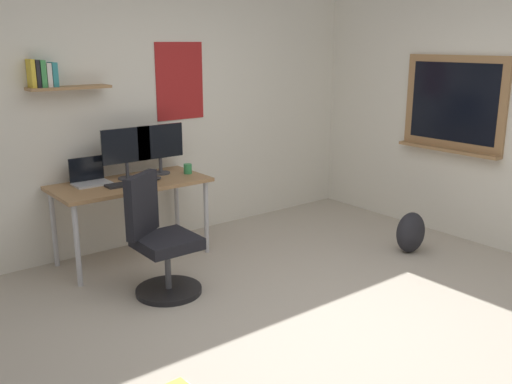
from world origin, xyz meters
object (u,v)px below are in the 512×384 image
at_px(laptop, 90,178).
at_px(backpack, 411,232).
at_px(office_chair, 160,243).
at_px(monitor_secondary, 160,145).
at_px(keyboard, 127,184).
at_px(computer_mouse, 156,178).
at_px(coffee_mug, 188,169).
at_px(monitor_primary, 126,150).
at_px(desk, 131,190).

bearing_deg(laptop, backpack, -33.40).
xyz_separation_m(office_chair, monitor_secondary, (0.52, 0.89, 0.59)).
xyz_separation_m(monitor_secondary, keyboard, (-0.44, -0.19, -0.26)).
height_order(monitor_secondary, keyboard, monitor_secondary).
xyz_separation_m(laptop, monitor_secondary, (0.68, -0.05, 0.22)).
relative_size(computer_mouse, coffee_mug, 1.13).
height_order(office_chair, laptop, laptop).
relative_size(office_chair, monitor_primary, 2.05).
bearing_deg(desk, office_chair, -100.89).
height_order(office_chair, computer_mouse, office_chair).
distance_m(desk, keyboard, 0.14).
bearing_deg(coffee_mug, monitor_primary, 165.53).
distance_m(desk, office_chair, 0.83).
distance_m(monitor_primary, coffee_mug, 0.60).
xyz_separation_m(monitor_primary, monitor_secondary, (0.34, 0.00, 0.00)).
distance_m(desk, computer_mouse, 0.25).
xyz_separation_m(office_chair, laptop, (-0.15, 0.94, 0.37)).
distance_m(monitor_primary, backpack, 2.73).
bearing_deg(desk, backpack, -34.24).
relative_size(laptop, computer_mouse, 2.98).
height_order(monitor_primary, coffee_mug, monitor_primary).
relative_size(office_chair, coffee_mug, 10.33).
bearing_deg(keyboard, monitor_secondary, 23.38).
bearing_deg(keyboard, computer_mouse, -0.00).
relative_size(monitor_primary, keyboard, 1.25).
bearing_deg(keyboard, monitor_primary, 61.90).
distance_m(office_chair, computer_mouse, 0.85).
relative_size(computer_mouse, backpack, 0.27).
bearing_deg(computer_mouse, monitor_primary, 133.27).
distance_m(office_chair, monitor_secondary, 1.18).
height_order(desk, monitor_secondary, monitor_secondary).
height_order(laptop, coffee_mug, laptop).
relative_size(office_chair, backpack, 2.46).
distance_m(laptop, computer_mouse, 0.57).
height_order(desk, office_chair, office_chair).
height_order(desk, backpack, desk).
relative_size(desk, keyboard, 3.65).
height_order(office_chair, coffee_mug, office_chair).
height_order(computer_mouse, coffee_mug, coffee_mug).
bearing_deg(monitor_primary, coffee_mug, -14.47).
distance_m(office_chair, monitor_primary, 1.08).
xyz_separation_m(computer_mouse, backpack, (1.91, -1.36, -0.55)).
xyz_separation_m(office_chair, monitor_primary, (0.18, 0.89, 0.59)).
xyz_separation_m(monitor_primary, keyboard, (-0.10, -0.19, -0.26)).
distance_m(desk, backpack, 2.61).
xyz_separation_m(monitor_secondary, coffee_mug, (0.20, -0.14, -0.22)).
relative_size(desk, backpack, 3.49).
xyz_separation_m(monitor_primary, backpack, (2.09, -1.55, -0.80)).
distance_m(monitor_secondary, backpack, 2.48).
bearing_deg(laptop, desk, -27.07).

